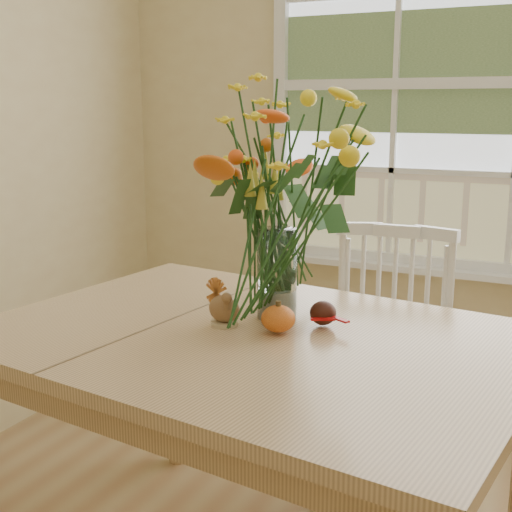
% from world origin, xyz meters
% --- Properties ---
extents(dining_table, '(1.66, 1.28, 0.82)m').
position_xyz_m(dining_table, '(-0.52, 0.65, 0.73)').
color(dining_table, tan).
rests_on(dining_table, floor).
extents(windsor_chair, '(0.49, 0.47, 0.99)m').
position_xyz_m(windsor_chair, '(-0.33, 1.41, 0.55)').
color(windsor_chair, white).
rests_on(windsor_chair, floor).
extents(flower_vase, '(0.57, 0.57, 0.68)m').
position_xyz_m(flower_vase, '(-0.52, 0.81, 1.23)').
color(flower_vase, white).
rests_on(flower_vase, dining_table).
extents(pumpkin, '(0.10, 0.10, 0.08)m').
position_xyz_m(pumpkin, '(-0.46, 0.68, 0.86)').
color(pumpkin, '#CC5018').
rests_on(pumpkin, dining_table).
extents(turkey_figurine, '(0.11, 0.09, 0.13)m').
position_xyz_m(turkey_figurine, '(-0.63, 0.67, 0.87)').
color(turkey_figurine, '#CCB78C').
rests_on(turkey_figurine, dining_table).
extents(dark_gourd, '(0.13, 0.08, 0.07)m').
position_xyz_m(dark_gourd, '(-0.37, 0.80, 0.86)').
color(dark_gourd, '#38160F').
rests_on(dark_gourd, dining_table).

